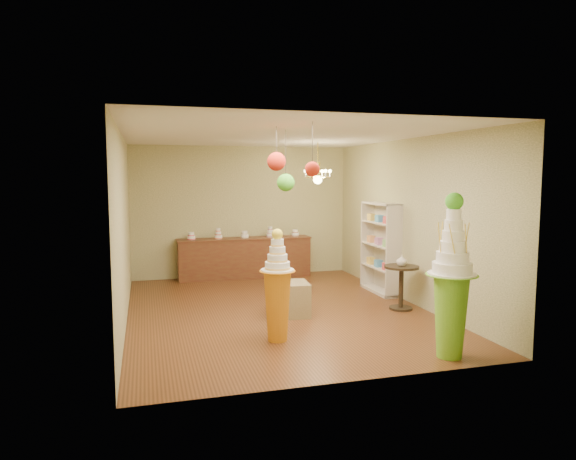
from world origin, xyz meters
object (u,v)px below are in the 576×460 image
object	(u,v)px
pedestal_green	(451,294)
sideboard	(245,257)
round_table	(401,281)
pedestal_orange	(277,296)

from	to	relation	value
pedestal_green	sideboard	distance (m)	6.04
pedestal_green	round_table	bearing A→B (deg)	76.92
pedestal_green	round_table	world-z (taller)	pedestal_green
pedestal_orange	sideboard	xyz separation A→B (m)	(0.40, 4.57, -0.16)
sideboard	round_table	xyz separation A→B (m)	(2.10, -3.50, 0.02)
pedestal_orange	sideboard	size ratio (longest dim) A/B	0.52
sideboard	round_table	size ratio (longest dim) A/B	3.95
sideboard	pedestal_orange	bearing A→B (deg)	-95.05
pedestal_green	round_table	distance (m)	2.41
sideboard	round_table	bearing A→B (deg)	-59.03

